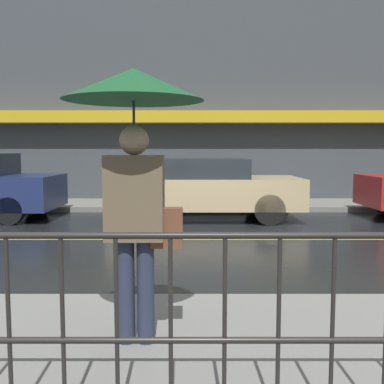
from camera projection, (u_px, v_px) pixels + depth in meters
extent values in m
plane|color=black|center=(208.00, 239.00, 8.16)|extent=(80.00, 80.00, 0.00)
cube|color=slate|center=(232.00, 354.00, 3.40)|extent=(28.00, 2.44, 0.13)
cube|color=slate|center=(202.00, 205.00, 12.77)|extent=(28.00, 2.16, 0.13)
cube|color=gold|center=(208.00, 239.00, 8.16)|extent=(25.20, 0.12, 0.01)
cube|color=#383D42|center=(201.00, 95.00, 13.70)|extent=(28.00, 0.30, 6.60)
cube|color=#B79319|center=(201.00, 117.00, 13.34)|extent=(16.80, 0.55, 0.35)
cylinder|color=black|center=(251.00, 236.00, 2.33)|extent=(12.00, 0.04, 0.04)
cylinder|color=black|center=(250.00, 340.00, 2.38)|extent=(12.00, 0.04, 0.04)
cylinder|color=black|center=(8.00, 331.00, 2.37)|extent=(0.02, 0.02, 1.02)
cylinder|color=black|center=(61.00, 331.00, 2.37)|extent=(0.02, 0.02, 1.02)
cylinder|color=black|center=(115.00, 331.00, 2.38)|extent=(0.02, 0.02, 1.02)
cylinder|color=black|center=(169.00, 331.00, 2.38)|extent=(0.02, 0.02, 1.02)
cylinder|color=black|center=(223.00, 331.00, 2.38)|extent=(0.02, 0.02, 1.02)
cylinder|color=black|center=(277.00, 331.00, 2.38)|extent=(0.02, 0.02, 1.02)
cylinder|color=black|center=(331.00, 331.00, 2.38)|extent=(0.02, 0.02, 1.02)
cylinder|color=black|center=(384.00, 331.00, 2.38)|extent=(0.02, 0.02, 1.02)
cylinder|color=#23283D|center=(125.00, 291.00, 3.41)|extent=(0.13, 0.13, 0.80)
cylinder|color=#23283D|center=(144.00, 291.00, 3.41)|extent=(0.13, 0.13, 0.80)
cube|color=brown|center=(133.00, 198.00, 3.35)|extent=(0.43, 0.26, 0.63)
sphere|color=#A18566|center=(133.00, 140.00, 3.31)|extent=(0.22, 0.22, 0.22)
cylinder|color=#262628|center=(133.00, 150.00, 3.32)|extent=(0.02, 0.02, 0.72)
cone|color=#144723|center=(132.00, 84.00, 3.27)|extent=(1.04, 1.04, 0.23)
cube|color=brown|center=(165.00, 228.00, 3.37)|extent=(0.24, 0.12, 0.30)
cylinder|color=black|center=(35.00, 202.00, 11.36)|extent=(0.61, 0.22, 0.61)
cylinder|color=black|center=(8.00, 211.00, 9.71)|extent=(0.61, 0.22, 0.61)
cube|color=tan|center=(204.00, 192.00, 10.52)|extent=(4.38, 1.94, 0.70)
cube|color=#1E2328|center=(196.00, 168.00, 10.46)|extent=(2.28, 1.78, 0.44)
cylinder|color=black|center=(256.00, 201.00, 11.40)|extent=(0.67, 0.22, 0.67)
cylinder|color=black|center=(268.00, 209.00, 9.69)|extent=(0.67, 0.22, 0.67)
cylinder|color=black|center=(149.00, 201.00, 11.39)|extent=(0.67, 0.22, 0.67)
cylinder|color=black|center=(142.00, 210.00, 9.68)|extent=(0.67, 0.22, 0.67)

